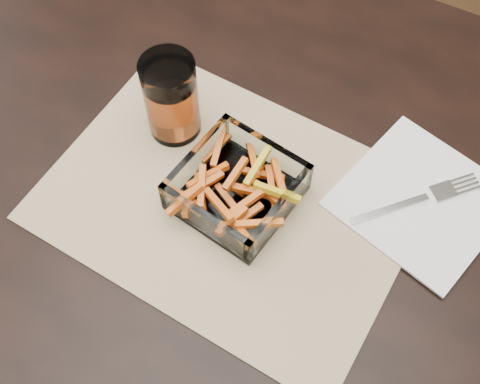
% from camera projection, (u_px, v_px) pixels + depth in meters
% --- Properties ---
extents(dining_table, '(1.60, 0.90, 0.75)m').
position_uv_depth(dining_table, '(178.00, 192.00, 0.87)').
color(dining_table, black).
rests_on(dining_table, ground).
extents(placemat, '(0.47, 0.35, 0.00)m').
position_uv_depth(placemat, '(229.00, 200.00, 0.77)').
color(placemat, tan).
rests_on(placemat, dining_table).
extents(glass_bowl, '(0.15, 0.15, 0.05)m').
position_uv_depth(glass_bowl, '(237.00, 189.00, 0.75)').
color(glass_bowl, white).
rests_on(glass_bowl, placemat).
extents(tumbler, '(0.07, 0.07, 0.12)m').
position_uv_depth(tumbler, '(172.00, 100.00, 0.77)').
color(tumbler, white).
rests_on(tumbler, placemat).
extents(napkin, '(0.23, 0.23, 0.00)m').
position_uv_depth(napkin, '(421.00, 200.00, 0.76)').
color(napkin, white).
rests_on(napkin, placemat).
extents(fork, '(0.13, 0.14, 0.00)m').
position_uv_depth(fork, '(420.00, 199.00, 0.76)').
color(fork, silver).
rests_on(fork, napkin).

